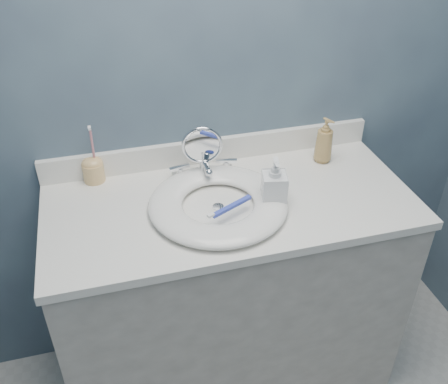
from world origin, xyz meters
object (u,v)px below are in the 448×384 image
object	(u,v)px
soap_bottle_clear	(274,183)
toothbrush_holder	(93,169)
makeup_mirror	(202,151)
soap_bottle_amber	(324,140)

from	to	relation	value
soap_bottle_clear	toothbrush_holder	world-z (taller)	toothbrush_holder
soap_bottle_clear	makeup_mirror	bearing A→B (deg)	144.90
soap_bottle_amber	toothbrush_holder	world-z (taller)	toothbrush_holder
makeup_mirror	toothbrush_holder	distance (m)	0.38
toothbrush_holder	soap_bottle_amber	bearing A→B (deg)	-5.80
makeup_mirror	soap_bottle_clear	size ratio (longest dim) A/B	1.19
makeup_mirror	toothbrush_holder	bearing A→B (deg)	175.11
soap_bottle_amber	soap_bottle_clear	bearing A→B (deg)	-165.64
makeup_mirror	toothbrush_holder	size ratio (longest dim) A/B	0.98
toothbrush_holder	makeup_mirror	bearing A→B (deg)	-13.97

